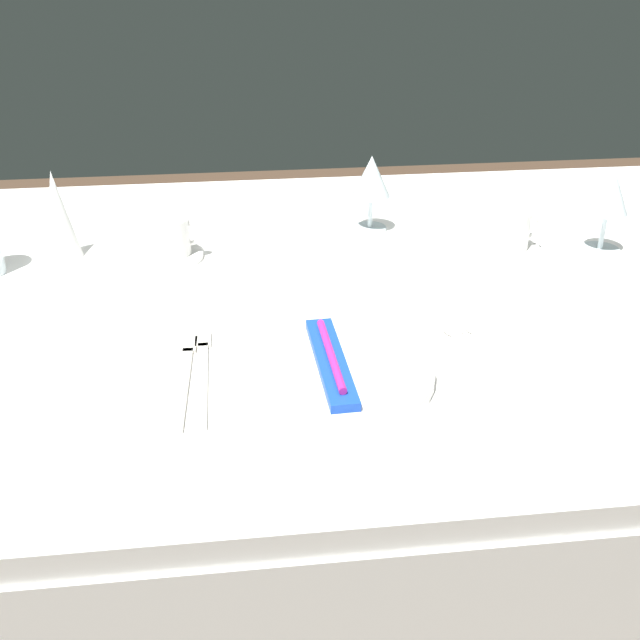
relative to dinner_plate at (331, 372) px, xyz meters
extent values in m
plane|color=#4C3828|center=(-0.02, 0.28, -0.75)|extent=(6.00, 6.00, 0.00)
cube|color=white|center=(-0.02, 0.28, -0.03)|extent=(1.80, 1.10, 0.04)
cube|color=white|center=(-0.02, -0.27, -0.14)|extent=(1.80, 0.01, 0.18)
cube|color=white|center=(-0.02, 0.83, -0.14)|extent=(1.80, 0.01, 0.18)
cylinder|color=brown|center=(0.78, 0.73, -0.40)|extent=(0.07, 0.07, 0.70)
cylinder|color=white|center=(0.00, 0.00, 0.00)|extent=(0.27, 0.27, 0.02)
cube|color=blue|center=(0.00, 0.00, 0.02)|extent=(0.04, 0.21, 0.01)
cylinder|color=#CC268C|center=(0.00, 0.00, 0.03)|extent=(0.02, 0.17, 0.01)
cube|color=beige|center=(-0.16, 0.00, -0.01)|extent=(0.02, 0.20, 0.00)
cube|color=beige|center=(-0.17, 0.11, -0.01)|extent=(0.02, 0.04, 0.00)
cube|color=beige|center=(-0.19, 0.00, -0.01)|extent=(0.02, 0.19, 0.00)
cube|color=beige|center=(-0.19, 0.10, -0.01)|extent=(0.02, 0.04, 0.00)
cube|color=beige|center=(0.16, -0.01, -0.01)|extent=(0.02, 0.17, 0.00)
cube|color=beige|center=(0.16, 0.09, -0.01)|extent=(0.02, 0.06, 0.00)
cube|color=beige|center=(0.19, 0.00, -0.01)|extent=(0.02, 0.19, 0.00)
ellipsoid|color=beige|center=(0.19, 0.10, -0.01)|extent=(0.03, 0.04, 0.01)
cube|color=beige|center=(0.22, -0.01, -0.01)|extent=(0.01, 0.20, 0.00)
ellipsoid|color=beige|center=(0.22, 0.10, -0.01)|extent=(0.03, 0.04, 0.01)
cylinder|color=white|center=(0.35, 0.37, 0.00)|extent=(0.13, 0.13, 0.01)
cylinder|color=white|center=(0.35, 0.37, 0.04)|extent=(0.08, 0.08, 0.07)
torus|color=white|center=(0.40, 0.37, 0.04)|extent=(0.05, 0.01, 0.05)
cylinder|color=white|center=(-0.23, 0.41, 0.00)|extent=(0.12, 0.12, 0.01)
cylinder|color=white|center=(-0.23, 0.41, 0.03)|extent=(0.08, 0.08, 0.06)
torus|color=white|center=(-0.19, 0.41, 0.04)|extent=(0.04, 0.01, 0.04)
cylinder|color=silver|center=(0.14, 0.50, -0.01)|extent=(0.06, 0.06, 0.01)
cylinder|color=silver|center=(0.14, 0.50, 0.03)|extent=(0.01, 0.01, 0.06)
cone|color=silver|center=(0.14, 0.50, 0.10)|extent=(0.07, 0.07, 0.08)
cylinder|color=silver|center=(0.53, 0.35, -0.01)|extent=(0.07, 0.07, 0.01)
cylinder|color=silver|center=(0.53, 0.35, 0.03)|extent=(0.01, 0.01, 0.07)
cone|color=silver|center=(0.53, 0.35, 0.10)|extent=(0.07, 0.07, 0.08)
cone|color=white|center=(-0.41, 0.44, 0.07)|extent=(0.06, 0.06, 0.15)
camera|label=1|loc=(-0.11, -0.81, 0.52)|focal=42.21mm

